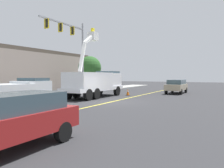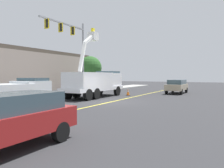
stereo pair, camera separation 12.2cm
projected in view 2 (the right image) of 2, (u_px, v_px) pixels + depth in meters
The scene contains 12 objects.
ground at pixel (111, 102), 18.65m from camera, with size 120.00×120.00×0.00m, color #2D2D30.
sidewalk_far_side at pixel (35, 96), 22.90m from camera, with size 60.00×3.60×0.12m, color #9E9E99.
lane_centre_stripe at pixel (111, 102), 18.65m from camera, with size 50.00×0.16×0.01m, color yellow.
utility_bucket_truck at pixel (95, 81), 22.61m from camera, with size 8.21×2.83×7.33m.
service_pickup_truck at pixel (15, 93), 14.23m from camera, with size 5.61×2.20×2.06m.
passing_minivan at pixel (177, 86), 27.28m from camera, with size 4.81×1.96×1.69m.
trailing_sedan at pixel (1, 119), 6.44m from camera, with size 4.81×1.96×1.69m.
traffic_cone_leading at pixel (6, 110), 11.56m from camera, with size 0.40×0.40×0.81m.
traffic_cone_mid_front at pixel (128, 92), 24.59m from camera, with size 0.40×0.40×0.74m.
traffic_signal_mast at pixel (72, 41), 26.35m from camera, with size 7.48×0.57×8.84m.
commercial_building_backdrop at pixel (12, 70), 31.88m from camera, with size 25.42×9.56×5.88m.
street_tree_right at pixel (90, 68), 33.03m from camera, with size 3.46×3.46×5.10m.
Camera 2 is at (-16.30, -8.91, 2.24)m, focal length 35.47 mm.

